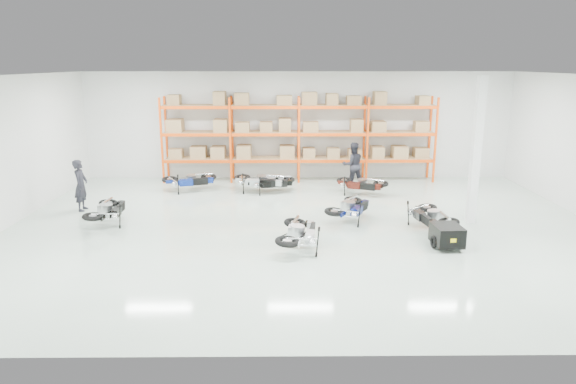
{
  "coord_description": "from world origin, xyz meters",
  "views": [
    {
      "loc": [
        -0.65,
        -14.79,
        4.87
      ],
      "look_at": [
        -0.51,
        0.08,
        1.1
      ],
      "focal_mm": 32.0,
      "sensor_mm": 36.0,
      "label": 1
    }
  ],
  "objects_px": {
    "moto_back_b": "(260,177)",
    "moto_back_d": "(361,181)",
    "moto_blue_centre": "(351,204)",
    "moto_black_far_left": "(108,207)",
    "person_left": "(81,185)",
    "trailer": "(447,235)",
    "moto_touring_right": "(431,212)",
    "moto_silver_left": "(300,229)",
    "moto_back_c": "(270,179)",
    "person_back": "(353,165)",
    "moto_back_a": "(190,177)"
  },
  "relations": [
    {
      "from": "moto_touring_right",
      "to": "person_back",
      "type": "xyz_separation_m",
      "value": [
        -1.61,
        5.45,
        0.35
      ]
    },
    {
      "from": "moto_blue_centre",
      "to": "moto_back_a",
      "type": "relative_size",
      "value": 1.0
    },
    {
      "from": "moto_blue_centre",
      "to": "moto_black_far_left",
      "type": "bearing_deg",
      "value": 31.68
    },
    {
      "from": "trailer",
      "to": "person_back",
      "type": "height_order",
      "value": "person_back"
    },
    {
      "from": "moto_touring_right",
      "to": "moto_back_c",
      "type": "distance_m",
      "value": 6.68
    },
    {
      "from": "moto_touring_right",
      "to": "trailer",
      "type": "distance_m",
      "value": 1.61
    },
    {
      "from": "person_back",
      "to": "moto_silver_left",
      "type": "bearing_deg",
      "value": 61.53
    },
    {
      "from": "moto_blue_centre",
      "to": "trailer",
      "type": "xyz_separation_m",
      "value": [
        2.27,
        -2.48,
        -0.18
      ]
    },
    {
      "from": "moto_blue_centre",
      "to": "moto_back_b",
      "type": "xyz_separation_m",
      "value": [
        -3.01,
        3.75,
        0.02
      ]
    },
    {
      "from": "moto_back_d",
      "to": "person_back",
      "type": "bearing_deg",
      "value": 31.08
    },
    {
      "from": "moto_back_a",
      "to": "moto_back_b",
      "type": "bearing_deg",
      "value": -110.46
    },
    {
      "from": "moto_blue_centre",
      "to": "moto_silver_left",
      "type": "distance_m",
      "value": 3.01
    },
    {
      "from": "moto_touring_right",
      "to": "trailer",
      "type": "xyz_separation_m",
      "value": [
        0.0,
        -1.6,
        -0.18
      ]
    },
    {
      "from": "moto_touring_right",
      "to": "person_back",
      "type": "height_order",
      "value": "person_back"
    },
    {
      "from": "moto_blue_centre",
      "to": "trailer",
      "type": "bearing_deg",
      "value": 162.52
    },
    {
      "from": "moto_back_b",
      "to": "moto_back_d",
      "type": "distance_m",
      "value": 3.84
    },
    {
      "from": "moto_black_far_left",
      "to": "person_left",
      "type": "bearing_deg",
      "value": -48.56
    },
    {
      "from": "moto_blue_centre",
      "to": "moto_back_d",
      "type": "xyz_separation_m",
      "value": [
        0.81,
        3.33,
        -0.02
      ]
    },
    {
      "from": "trailer",
      "to": "moto_back_a",
      "type": "distance_m",
      "value": 10.27
    },
    {
      "from": "moto_back_b",
      "to": "person_back",
      "type": "height_order",
      "value": "person_back"
    },
    {
      "from": "trailer",
      "to": "person_left",
      "type": "distance_m",
      "value": 11.81
    },
    {
      "from": "moto_black_far_left",
      "to": "moto_touring_right",
      "type": "distance_m",
      "value": 9.82
    },
    {
      "from": "trailer",
      "to": "moto_back_c",
      "type": "bearing_deg",
      "value": 125.19
    },
    {
      "from": "moto_back_d",
      "to": "person_left",
      "type": "bearing_deg",
      "value": 126.16
    },
    {
      "from": "moto_blue_centre",
      "to": "moto_back_d",
      "type": "relative_size",
      "value": 1.05
    },
    {
      "from": "moto_blue_centre",
      "to": "person_back",
      "type": "bearing_deg",
      "value": -68.17
    },
    {
      "from": "moto_silver_left",
      "to": "moto_touring_right",
      "type": "distance_m",
      "value": 4.26
    },
    {
      "from": "moto_back_a",
      "to": "person_back",
      "type": "relative_size",
      "value": 1.0
    },
    {
      "from": "moto_back_b",
      "to": "person_back",
      "type": "bearing_deg",
      "value": -64.83
    },
    {
      "from": "moto_touring_right",
      "to": "moto_back_d",
      "type": "height_order",
      "value": "moto_touring_right"
    },
    {
      "from": "person_left",
      "to": "moto_black_far_left",
      "type": "bearing_deg",
      "value": -138.14
    },
    {
      "from": "person_back",
      "to": "moto_touring_right",
      "type": "bearing_deg",
      "value": 96.28
    },
    {
      "from": "moto_blue_centre",
      "to": "moto_black_far_left",
      "type": "distance_m",
      "value": 7.53
    },
    {
      "from": "moto_blue_centre",
      "to": "moto_back_a",
      "type": "height_order",
      "value": "same"
    },
    {
      "from": "moto_touring_right",
      "to": "moto_silver_left",
      "type": "bearing_deg",
      "value": -166.01
    },
    {
      "from": "moto_back_c",
      "to": "person_back",
      "type": "height_order",
      "value": "person_back"
    },
    {
      "from": "person_left",
      "to": "person_back",
      "type": "relative_size",
      "value": 0.96
    },
    {
      "from": "moto_back_b",
      "to": "moto_back_c",
      "type": "bearing_deg",
      "value": -89.27
    },
    {
      "from": "moto_back_a",
      "to": "person_left",
      "type": "relative_size",
      "value": 1.04
    },
    {
      "from": "moto_blue_centre",
      "to": "person_left",
      "type": "distance_m",
      "value": 9.0
    },
    {
      "from": "moto_black_far_left",
      "to": "person_left",
      "type": "relative_size",
      "value": 1.04
    },
    {
      "from": "moto_touring_right",
      "to": "moto_back_d",
      "type": "distance_m",
      "value": 4.47
    },
    {
      "from": "moto_back_a",
      "to": "moto_blue_centre",
      "type": "bearing_deg",
      "value": -140.99
    },
    {
      "from": "moto_back_a",
      "to": "moto_back_d",
      "type": "bearing_deg",
      "value": -111.79
    },
    {
      "from": "moto_silver_left",
      "to": "moto_touring_right",
      "type": "xyz_separation_m",
      "value": [
        3.94,
        1.61,
        -0.03
      ]
    },
    {
      "from": "trailer",
      "to": "moto_back_a",
      "type": "xyz_separation_m",
      "value": [
        -8.0,
        6.43,
        0.18
      ]
    },
    {
      "from": "moto_back_c",
      "to": "moto_back_d",
      "type": "bearing_deg",
      "value": -106.36
    },
    {
      "from": "moto_silver_left",
      "to": "trailer",
      "type": "xyz_separation_m",
      "value": [
        3.94,
        0.02,
        -0.2
      ]
    },
    {
      "from": "moto_touring_right",
      "to": "moto_back_a",
      "type": "xyz_separation_m",
      "value": [
        -8.0,
        4.83,
        0.0
      ]
    },
    {
      "from": "moto_silver_left",
      "to": "moto_back_a",
      "type": "height_order",
      "value": "moto_silver_left"
    }
  ]
}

